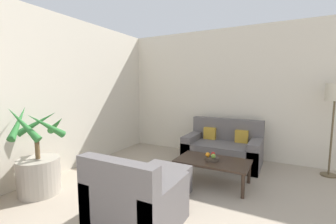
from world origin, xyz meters
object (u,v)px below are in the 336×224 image
at_px(fruit_bowl, 212,159).
at_px(ottoman, 164,181).
at_px(sofa_loveseat, 223,149).
at_px(floor_lamp, 335,99).
at_px(coffee_table, 213,163).
at_px(apple_green, 213,156).
at_px(orange_fruit, 208,155).
at_px(armchair, 135,201).
at_px(apple_red, 213,154).
at_px(potted_palm, 39,168).

distance_m(fruit_bowl, ottoman, 0.83).
bearing_deg(sofa_loveseat, floor_lamp, 6.69).
bearing_deg(coffee_table, apple_green, -61.62).
height_order(floor_lamp, coffee_table, floor_lamp).
relative_size(floor_lamp, fruit_bowl, 7.16).
relative_size(fruit_bowl, orange_fruit, 3.00).
height_order(coffee_table, ottoman, ottoman).
relative_size(floor_lamp, armchair, 1.74).
height_order(fruit_bowl, apple_red, apple_red).
xyz_separation_m(coffee_table, apple_green, (0.02, -0.04, 0.12)).
bearing_deg(potted_palm, floor_lamp, 35.76).
bearing_deg(apple_green, potted_palm, -145.69).
xyz_separation_m(fruit_bowl, apple_red, (0.00, 0.05, 0.06)).
relative_size(potted_palm, sofa_loveseat, 0.89).
distance_m(sofa_loveseat, floor_lamp, 2.02).
bearing_deg(floor_lamp, armchair, -128.00).
relative_size(potted_palm, ottoman, 1.99).
distance_m(potted_palm, orange_fruit, 2.44).
relative_size(sofa_loveseat, apple_red, 20.97).
bearing_deg(ottoman, coffee_table, 53.50).
height_order(sofa_loveseat, coffee_table, sofa_loveseat).
relative_size(orange_fruit, armchair, 0.08).
distance_m(floor_lamp, coffee_table, 2.25).
bearing_deg(ottoman, floor_lamp, 41.14).
height_order(orange_fruit, ottoman, orange_fruit).
bearing_deg(orange_fruit, floor_lamp, 35.41).
xyz_separation_m(apple_green, armchair, (-0.44, -1.39, -0.17)).
xyz_separation_m(armchair, ottoman, (-0.07, 0.77, -0.08)).
distance_m(floor_lamp, armchair, 3.49).
height_order(coffee_table, apple_red, apple_red).
bearing_deg(apple_green, coffee_table, 118.38).
xyz_separation_m(potted_palm, apple_green, (2.07, 1.41, 0.08)).
bearing_deg(apple_red, fruit_bowl, -93.04).
bearing_deg(floor_lamp, potted_palm, -144.24).
height_order(sofa_loveseat, apple_red, sofa_loveseat).
distance_m(potted_palm, fruit_bowl, 2.50).
distance_m(floor_lamp, fruit_bowl, 2.24).
relative_size(apple_green, armchair, 0.08).
xyz_separation_m(fruit_bowl, orange_fruit, (-0.06, -0.02, 0.06)).
height_order(fruit_bowl, apple_green, apple_green).
bearing_deg(floor_lamp, fruit_bowl, -144.04).
xyz_separation_m(coffee_table, fruit_bowl, (-0.01, 0.00, 0.06)).
height_order(apple_red, apple_green, same).
bearing_deg(floor_lamp, ottoman, -138.86).
height_order(apple_red, ottoman, apple_red).
relative_size(potted_palm, apple_green, 18.59).
bearing_deg(apple_red, sofa_loveseat, 95.23).
bearing_deg(orange_fruit, armchair, -103.52).
distance_m(fruit_bowl, armchair, 1.49).
bearing_deg(ottoman, armchair, -84.65).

